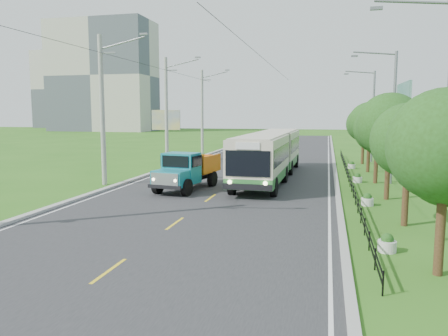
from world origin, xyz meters
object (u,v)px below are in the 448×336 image
(planter_far, at_px, (352,165))
(streetlight_far, at_px, (371,113))
(pole_mid, at_px, (167,111))
(dump_truck, at_px, (187,168))
(planter_front, at_px, (387,244))
(streetlight_near, at_px, (444,112))
(bus, at_px, (270,152))
(planter_near, at_px, (367,200))
(planter_mid, at_px, (357,178))
(tree_third, at_px, (390,129))
(billboard_left, at_px, (166,123))
(tree_fourth, at_px, (378,132))
(pole_near, at_px, (103,110))
(tree_fifth, at_px, (370,126))
(tree_back, at_px, (364,126))
(pole_far, at_px, (202,111))
(streetlight_mid, at_px, (391,113))
(tree_second, at_px, (409,145))
(tree_front, at_px, (446,152))
(billboard_right, at_px, (403,107))

(planter_far, bearing_deg, streetlight_far, 71.20)
(pole_mid, bearing_deg, planter_far, 3.39)
(dump_truck, bearing_deg, planter_far, 60.51)
(planter_front, relative_size, dump_truck, 0.11)
(streetlight_near, distance_m, bus, 16.89)
(planter_near, distance_m, planter_mid, 8.00)
(tree_third, distance_m, billboard_left, 25.02)
(tree_fourth, bearing_deg, tree_third, -90.00)
(pole_near, height_order, planter_front, pole_near)
(tree_fourth, xyz_separation_m, bus, (-7.50, 0.29, -1.57))
(tree_fifth, height_order, planter_far, tree_fifth)
(tree_back, height_order, planter_near, tree_back)
(tree_fifth, height_order, bus, tree_fifth)
(pole_near, bearing_deg, planter_far, 37.63)
(pole_near, bearing_deg, planter_mid, 16.52)
(pole_mid, distance_m, dump_truck, 14.42)
(planter_near, xyz_separation_m, planter_far, (0.00, 16.00, 0.00))
(dump_truck, bearing_deg, pole_far, 112.95)
(pole_mid, bearing_deg, planter_front, -53.75)
(streetlight_mid, bearing_deg, planter_near, -104.32)
(tree_second, distance_m, streetlight_mid, 11.97)
(tree_fourth, bearing_deg, pole_mid, 159.26)
(streetlight_mid, height_order, bus, streetlight_mid)
(planter_front, bearing_deg, planter_near, 90.00)
(pole_far, height_order, planter_front, pole_far)
(bus, bearing_deg, planter_front, -68.15)
(pole_near, relative_size, billboard_left, 1.92)
(tree_fifth, xyz_separation_m, streetlight_near, (0.79, -20.14, 1.05))
(pole_near, height_order, dump_truck, pole_near)
(planter_front, xyz_separation_m, planter_near, (0.00, 8.00, 0.00))
(tree_front, height_order, planter_far, tree_front)
(pole_near, relative_size, tree_third, 1.67)
(tree_front, xyz_separation_m, tree_back, (-0.00, 30.00, -0.07))
(tree_second, height_order, tree_back, tree_back)
(planter_near, bearing_deg, pole_far, 121.99)
(planter_mid, bearing_deg, planter_far, 90.00)
(pole_far, bearing_deg, billboard_right, -32.30)
(pole_near, bearing_deg, billboard_left, 94.72)
(streetlight_near, distance_m, billboard_left, 31.35)
(tree_back, height_order, streetlight_mid, streetlight_mid)
(pole_mid, distance_m, tree_third, 22.25)
(tree_back, height_order, streetlight_near, streetlight_near)
(pole_far, xyz_separation_m, tree_second, (18.12, -30.86, -1.57))
(billboard_left, distance_m, billboard_right, 22.21)
(tree_second, bearing_deg, bus, 121.39)
(streetlight_near, bearing_deg, tree_fourth, 93.18)
(tree_back, distance_m, streetlight_mid, 12.23)
(tree_second, bearing_deg, planter_mid, 96.05)
(pole_mid, height_order, planter_front, pole_mid)
(pole_mid, height_order, pole_far, same)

